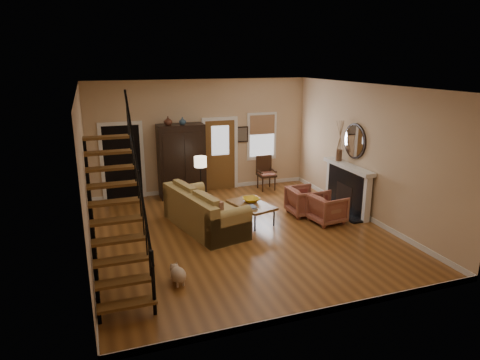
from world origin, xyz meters
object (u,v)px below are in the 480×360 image
object	(u,v)px
armoire	(181,161)
coffee_table	(251,213)
armchair_left	(327,209)
armchair_right	(304,201)
side_chair	(266,173)
floor_lamp	(201,183)
sofa	(205,210)

from	to	relation	value
armoire	coffee_table	xyz separation A→B (m)	(1.16, -2.57, -0.82)
coffee_table	armchair_left	xyz separation A→B (m)	(1.73, -0.64, 0.12)
armchair_left	armchair_right	size ratio (longest dim) A/B	0.99
coffee_table	side_chair	xyz separation A→B (m)	(1.39, 2.37, 0.28)
coffee_table	armchair_left	size ratio (longest dim) A/B	1.57
armchair_left	floor_lamp	bearing A→B (deg)	45.91
armchair_left	floor_lamp	xyz separation A→B (m)	(-2.65, 1.97, 0.36)
armoire	side_chair	xyz separation A→B (m)	(2.55, -0.20, -0.54)
armchair_left	side_chair	distance (m)	3.03
sofa	armchair_left	distance (m)	2.97
sofa	coffee_table	world-z (taller)	sofa
armoire	side_chair	bearing A→B (deg)	-4.48
sofa	floor_lamp	xyz separation A→B (m)	(0.25, 1.34, 0.26)
armchair_right	armchair_left	bearing A→B (deg)	-158.08
sofa	armchair_left	size ratio (longest dim) A/B	3.11
armoire	armchair_left	distance (m)	4.37
armoire	armchair_right	distance (m)	3.71
armchair_left	armchair_right	bearing A→B (deg)	14.51
coffee_table	armchair_right	world-z (taller)	armchair_right
armchair_right	side_chair	bearing A→B (deg)	1.75
coffee_table	floor_lamp	xyz separation A→B (m)	(-0.91, 1.34, 0.48)
armchair_right	side_chair	xyz separation A→B (m)	(-0.07, 2.33, 0.15)
sofa	floor_lamp	size ratio (longest dim) A/B	1.70
armoire	armchair_left	xyz separation A→B (m)	(2.89, -3.21, -0.70)
armchair_right	armoire	bearing A→B (deg)	46.07
armoire	coffee_table	distance (m)	2.93
armoire	sofa	world-z (taller)	armoire
sofa	armchair_right	bearing A→B (deg)	-12.79
armoire	floor_lamp	distance (m)	1.30
armchair_left	floor_lamp	world-z (taller)	floor_lamp
sofa	side_chair	bearing A→B (deg)	29.11
armoire	armchair_left	size ratio (longest dim) A/B	2.71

